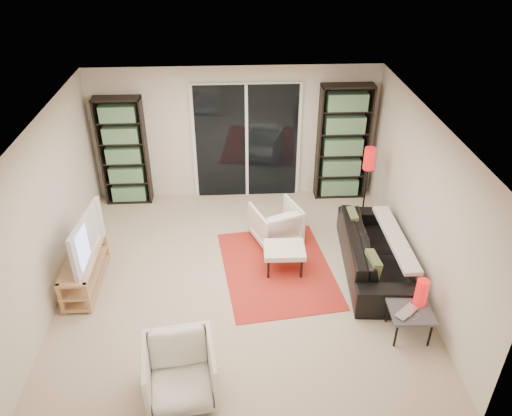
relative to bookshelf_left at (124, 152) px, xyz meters
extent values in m
plane|color=beige|center=(1.95, -2.33, -0.98)|extent=(5.00, 5.00, 0.00)
cube|color=beige|center=(1.95, 0.17, 0.22)|extent=(5.00, 0.02, 2.40)
cube|color=beige|center=(1.95, -4.83, 0.22)|extent=(5.00, 0.02, 2.40)
cube|color=beige|center=(-0.55, -2.33, 0.22)|extent=(0.02, 5.00, 2.40)
cube|color=beige|center=(4.45, -2.33, 0.22)|extent=(0.02, 5.00, 2.40)
cube|color=white|center=(1.95, -2.33, 1.42)|extent=(5.00, 5.00, 0.02)
cube|color=white|center=(2.15, 0.14, 0.07)|extent=(1.92, 0.06, 2.16)
cube|color=black|center=(2.15, 0.10, 0.07)|extent=(1.80, 0.02, 2.10)
cube|color=white|center=(2.15, 0.09, 0.07)|extent=(0.05, 0.02, 2.10)
cube|color=black|center=(0.00, 0.01, 0.00)|extent=(0.80, 0.30, 1.95)
cube|color=olive|center=(0.00, -0.01, 0.00)|extent=(0.70, 0.22, 1.85)
cube|color=black|center=(3.85, 0.01, 0.07)|extent=(0.90, 0.30, 2.10)
cube|color=olive|center=(3.85, -0.01, 0.07)|extent=(0.80, 0.22, 2.00)
cube|color=tan|center=(-0.23, -2.36, -0.50)|extent=(0.41, 1.27, 0.04)
cube|color=tan|center=(-0.23, -2.36, -0.73)|extent=(0.41, 1.27, 0.03)
cube|color=tan|center=(-0.23, -2.36, -0.92)|extent=(0.41, 1.27, 0.04)
cube|color=tan|center=(-0.41, -2.96, -0.73)|extent=(0.05, 0.05, 0.50)
cube|color=tan|center=(-0.41, -1.77, -0.73)|extent=(0.05, 0.05, 0.50)
cube|color=tan|center=(-0.06, -2.96, -0.73)|extent=(0.05, 0.05, 0.50)
cube|color=tan|center=(-0.06, -1.77, -0.73)|extent=(0.05, 0.05, 0.50)
imported|color=black|center=(-0.21, -2.36, -0.15)|extent=(0.26, 1.12, 0.64)
cube|color=red|center=(2.51, -2.17, -0.97)|extent=(1.80, 2.28, 0.01)
imported|color=black|center=(3.93, -2.24, -0.66)|extent=(1.02, 2.22, 0.63)
imported|color=silver|center=(2.55, -1.40, -0.66)|extent=(0.88, 0.90, 0.64)
imported|color=silver|center=(1.26, -4.33, -0.62)|extent=(0.86, 0.88, 0.71)
cube|color=silver|center=(2.61, -2.18, -0.62)|extent=(0.61, 0.51, 0.08)
cylinder|color=black|center=(2.36, -2.37, -0.82)|extent=(0.04, 0.04, 0.32)
cylinder|color=black|center=(2.37, -1.98, -0.82)|extent=(0.04, 0.04, 0.32)
cylinder|color=black|center=(2.84, -2.38, -0.82)|extent=(0.04, 0.04, 0.32)
cylinder|color=black|center=(2.85, -1.99, -0.82)|extent=(0.04, 0.04, 0.32)
cube|color=#454549|center=(4.03, -3.55, -0.60)|extent=(0.54, 0.54, 0.04)
cylinder|color=black|center=(3.81, -3.75, -0.79)|extent=(0.03, 0.03, 0.38)
cylinder|color=black|center=(3.83, -3.33, -0.79)|extent=(0.03, 0.03, 0.38)
cylinder|color=black|center=(4.23, -3.77, -0.79)|extent=(0.03, 0.03, 0.38)
cylinder|color=black|center=(4.25, -3.35, -0.79)|extent=(0.03, 0.03, 0.38)
imported|color=silver|center=(3.99, -3.64, -0.56)|extent=(0.40, 0.38, 0.03)
cylinder|color=red|center=(4.17, -3.44, -0.40)|extent=(0.16, 0.16, 0.35)
cylinder|color=black|center=(4.08, -0.90, -0.96)|extent=(0.20, 0.20, 0.03)
cylinder|color=black|center=(4.08, -0.90, -0.46)|extent=(0.03, 0.03, 1.02)
cylinder|color=red|center=(4.08, -0.90, 0.20)|extent=(0.18, 0.18, 0.37)
camera|label=1|loc=(1.88, -8.02, 3.70)|focal=35.00mm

